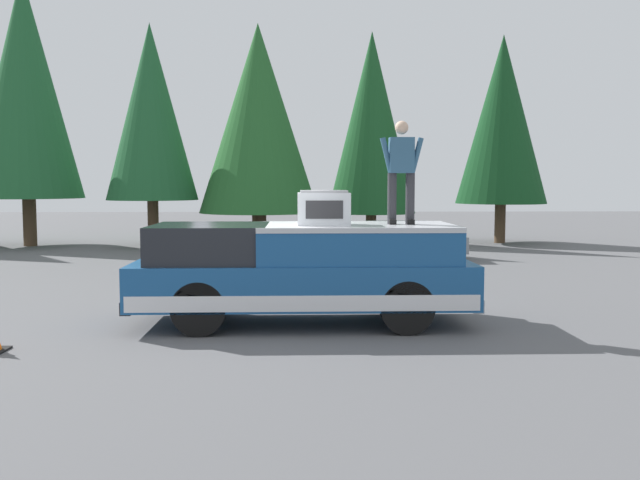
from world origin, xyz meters
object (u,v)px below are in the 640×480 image
compressor_unit (324,208)px  person_on_truck_bed (401,169)px  parked_car_grey (396,241)px  pickup_truck (303,271)px

compressor_unit → person_on_truck_bed: size_ratio=0.50×
person_on_truck_bed → parked_car_grey: (9.45, -1.30, -1.97)m
parked_car_grey → pickup_truck: bearing=162.9°
pickup_truck → compressor_unit: 1.12m
pickup_truck → compressor_unit: (-0.16, -0.33, 1.05)m
compressor_unit → parked_car_grey: 10.06m
compressor_unit → parked_car_grey: compressor_unit is taller
pickup_truck → parked_car_grey: pickup_truck is taller
person_on_truck_bed → parked_car_grey: person_on_truck_bed is taller
compressor_unit → parked_car_grey: bearing=-15.0°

